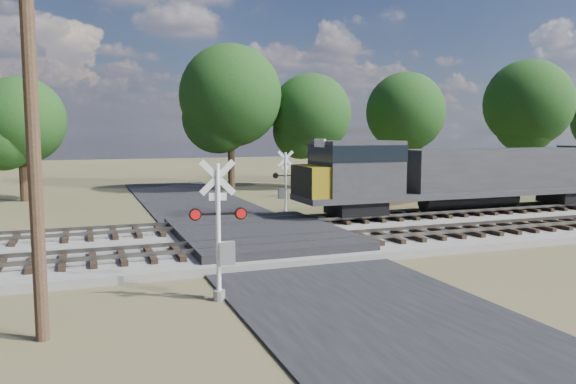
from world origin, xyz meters
name	(u,v)px	position (x,y,z in m)	size (l,w,h in m)	color
ground	(263,245)	(0.00, 0.00, 0.00)	(160.00, 160.00, 0.00)	#414726
ballast_bed	(449,226)	(10.00, 0.50, 0.15)	(140.00, 10.00, 0.30)	gray
road	(263,244)	(0.00, 0.00, 0.04)	(7.00, 60.00, 0.08)	black
crossing_panel	(259,236)	(0.00, 0.50, 0.32)	(7.00, 9.00, 0.62)	#262628
track_near	(348,239)	(3.12, -2.00, 0.41)	(140.00, 2.60, 0.33)	black
track_far	(304,221)	(3.12, 3.00, 0.41)	(140.00, 2.60, 0.33)	black
crossing_signal_near	(221,242)	(-3.57, -7.21, 1.71)	(1.64, 0.45, 4.11)	silver
crossing_signal_far	(284,189)	(3.79, 7.68, 1.58)	(1.53, 0.34, 3.80)	silver
utility_pole	(33,127)	(-8.29, -8.80, 4.99)	(2.25, 0.75, 9.41)	#342317
equipment_shed	(383,180)	(12.59, 11.64, 1.50)	(5.70, 5.70, 2.97)	#442B1D
treeline	(268,107)	(6.92, 20.06, 6.83)	(78.64, 12.45, 11.99)	black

